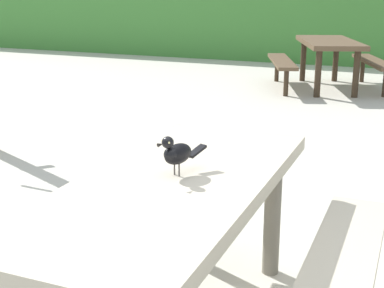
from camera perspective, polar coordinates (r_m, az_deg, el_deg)
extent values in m
cube|color=#B2A893|center=(2.34, -2.03, -4.47)|extent=(0.80, 1.82, 0.07)
cylinder|color=slate|center=(3.18, -1.09, -5.99)|extent=(0.09, 0.09, 0.67)
cylinder|color=slate|center=(3.02, 8.29, -7.38)|extent=(0.09, 0.09, 0.67)
cube|color=#B2A893|center=(2.80, -15.27, -7.97)|extent=(0.32, 1.72, 0.05)
cylinder|color=slate|center=(3.37, -8.34, -7.44)|extent=(0.07, 0.07, 0.39)
cube|color=#B2A893|center=(2.29, 14.66, -13.50)|extent=(0.32, 1.72, 0.05)
cylinder|color=slate|center=(2.96, 16.20, -11.37)|extent=(0.07, 0.07, 0.39)
ellipsoid|color=black|center=(2.35, -1.47, -1.03)|extent=(0.12, 0.16, 0.09)
ellipsoid|color=black|center=(2.32, -2.18, -1.09)|extent=(0.08, 0.08, 0.06)
sphere|color=black|center=(2.29, -2.52, 0.16)|extent=(0.05, 0.05, 0.05)
sphere|color=#EAE08C|center=(2.27, -2.39, 0.14)|extent=(0.01, 0.01, 0.01)
sphere|color=#EAE08C|center=(2.30, -3.07, 0.32)|extent=(0.01, 0.01, 0.01)
cone|color=black|center=(2.27, -3.26, -0.05)|extent=(0.02, 0.03, 0.02)
cube|color=black|center=(2.44, 0.50, -0.72)|extent=(0.07, 0.11, 0.04)
cylinder|color=#47423D|center=(2.36, -1.34, -2.71)|extent=(0.01, 0.01, 0.05)
cylinder|color=#47423D|center=(2.38, -1.82, -2.57)|extent=(0.01, 0.01, 0.05)
cube|color=brown|center=(8.73, 13.98, 10.15)|extent=(1.36, 1.95, 0.07)
cylinder|color=#382B1D|center=(8.04, 12.89, 7.09)|extent=(0.09, 0.09, 0.67)
cylinder|color=#382B1D|center=(8.15, 16.59, 6.95)|extent=(0.09, 0.09, 0.67)
cylinder|color=#382B1D|center=(9.41, 11.41, 8.43)|extent=(0.09, 0.09, 0.67)
cylinder|color=#382B1D|center=(9.51, 14.61, 8.30)|extent=(0.09, 0.09, 0.67)
cube|color=brown|center=(8.65, 9.26, 8.43)|extent=(0.88, 1.70, 0.05)
cylinder|color=#382B1D|center=(8.05, 9.69, 6.27)|extent=(0.07, 0.07, 0.39)
cylinder|color=#382B1D|center=(9.31, 8.76, 7.61)|extent=(0.07, 0.07, 0.39)
cube|color=brown|center=(8.92, 18.31, 8.06)|extent=(0.88, 1.70, 0.05)
cylinder|color=#382B1D|center=(9.57, 17.19, 7.30)|extent=(0.07, 0.07, 0.39)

